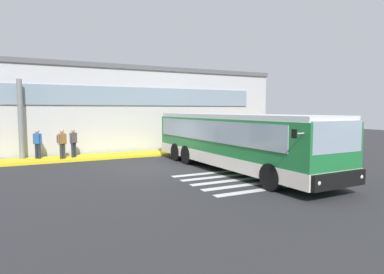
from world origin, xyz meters
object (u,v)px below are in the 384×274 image
object	(u,v)px
entry_support_column	(21,119)
bus_main_foreground	(234,143)
passenger_by_doorway	(62,142)
passenger_near_column	(38,142)
passenger_at_curb_edge	(73,141)

from	to	relation	value
entry_support_column	bus_main_foreground	world-z (taller)	entry_support_column
bus_main_foreground	passenger_by_doorway	world-z (taller)	bus_main_foreground
passenger_near_column	passenger_at_curb_edge	distance (m)	1.91
entry_support_column	passenger_by_doorway	bearing A→B (deg)	-26.98
passenger_by_doorway	entry_support_column	bearing A→B (deg)	153.02
passenger_near_column	passenger_by_doorway	bearing A→B (deg)	-28.04
entry_support_column	passenger_by_doorway	world-z (taller)	entry_support_column
passenger_near_column	entry_support_column	bearing A→B (deg)	154.68
bus_main_foreground	passenger_at_curb_edge	size ratio (longest dim) A/B	7.08
bus_main_foreground	passenger_at_curb_edge	world-z (taller)	bus_main_foreground
passenger_near_column	passenger_at_curb_edge	bearing A→B (deg)	-9.75
passenger_by_doorway	passenger_at_curb_edge	xyz separation A→B (m)	(0.66, 0.33, -0.03)
bus_main_foreground	passenger_by_doorway	distance (m)	9.73
entry_support_column	bus_main_foreground	xyz separation A→B (m)	(9.16, -7.66, -1.05)
entry_support_column	passenger_near_column	distance (m)	1.58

